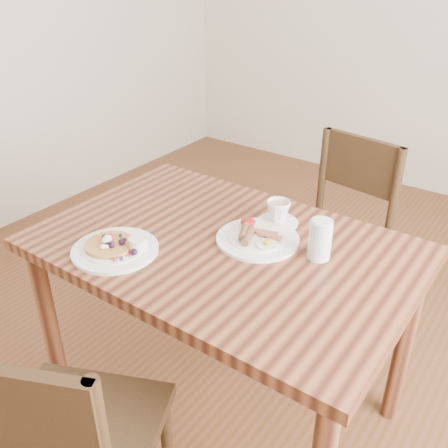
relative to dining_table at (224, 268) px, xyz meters
name	(u,v)px	position (x,y,z in m)	size (l,w,h in m)	color
ground	(224,405)	(0.00, 0.00, -0.65)	(5.00, 5.00, 0.00)	#563318
dining_table	(224,268)	(0.00, 0.00, 0.00)	(1.20, 0.80, 0.75)	brown
chair_near	(65,443)	(-0.01, -0.68, -0.16)	(0.56, 0.56, 0.88)	#382414
chair_far	(337,228)	(0.09, 0.74, -0.16)	(0.48, 0.48, 0.88)	#382414
pancake_plate	(116,248)	(-0.24, -0.24, 0.11)	(0.27, 0.27, 0.06)	white
breakfast_plate	(257,237)	(0.08, 0.07, 0.11)	(0.27, 0.27, 0.04)	white
teacup_saucer	(278,214)	(0.07, 0.21, 0.14)	(0.14, 0.14, 0.08)	white
water_glass	(320,240)	(0.28, 0.10, 0.16)	(0.07, 0.07, 0.13)	silver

